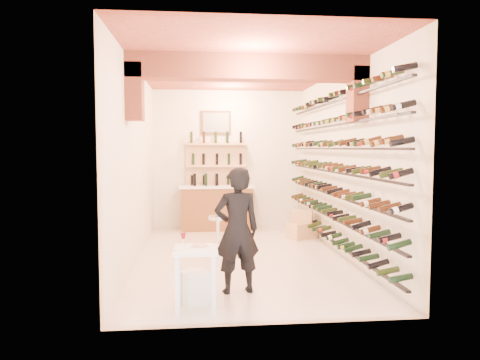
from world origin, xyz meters
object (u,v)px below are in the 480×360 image
(back_counter, at_px, (217,206))
(chrome_barstool, at_px, (218,232))
(tasting_table, at_px, (196,259))
(crate_lower, at_px, (302,230))
(white_stool, at_px, (195,287))
(person, at_px, (237,230))
(wine_rack, at_px, (330,166))

(back_counter, bearing_deg, chrome_barstool, -92.18)
(tasting_table, xyz_separation_m, crate_lower, (2.18, 3.95, -0.43))
(chrome_barstool, relative_size, crate_lower, 1.27)
(back_counter, height_order, crate_lower, back_counter)
(white_stool, xyz_separation_m, crate_lower, (2.19, 3.73, -0.03))
(back_counter, xyz_separation_m, person, (0.04, -4.54, 0.28))
(chrome_barstool, bearing_deg, tasting_table, -98.40)
(wine_rack, xyz_separation_m, crate_lower, (-0.13, 1.48, -1.39))
(tasting_table, distance_m, person, 0.81)
(tasting_table, height_order, crate_lower, tasting_table)
(back_counter, relative_size, crate_lower, 3.13)
(white_stool, relative_size, crate_lower, 0.71)
(person, distance_m, chrome_barstool, 2.11)
(person, distance_m, crate_lower, 3.81)
(wine_rack, bearing_deg, chrome_barstool, 175.04)
(tasting_table, relative_size, white_stool, 2.28)
(person, bearing_deg, chrome_barstool, -95.92)
(wine_rack, height_order, chrome_barstool, wine_rack)
(wine_rack, height_order, crate_lower, wine_rack)
(back_counter, xyz_separation_m, tasting_table, (-0.48, -5.12, 0.06))
(back_counter, relative_size, chrome_barstool, 2.47)
(wine_rack, distance_m, back_counter, 3.38)
(chrome_barstool, bearing_deg, crate_lower, 36.15)
(wine_rack, relative_size, tasting_table, 6.51)
(wine_rack, relative_size, back_counter, 3.35)
(person, bearing_deg, back_counter, -99.22)
(back_counter, bearing_deg, crate_lower, -34.54)
(wine_rack, bearing_deg, white_stool, -135.94)
(white_stool, distance_m, person, 0.89)
(wine_rack, xyz_separation_m, person, (-1.79, -1.89, -0.74))
(wine_rack, distance_m, chrome_barstool, 2.25)
(back_counter, relative_size, tasting_table, 1.94)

